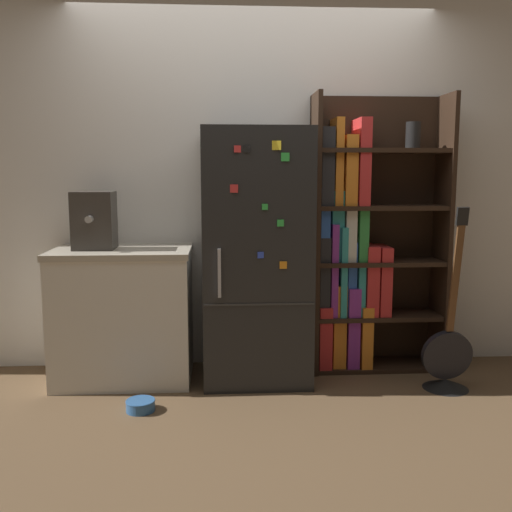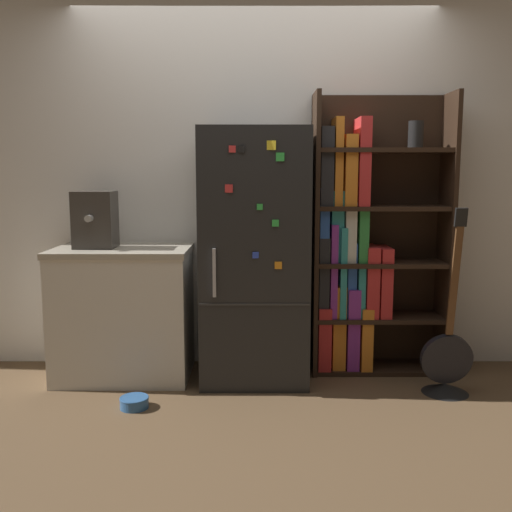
{
  "view_description": "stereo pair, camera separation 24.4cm",
  "coord_description": "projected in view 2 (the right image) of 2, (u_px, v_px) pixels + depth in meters",
  "views": [
    {
      "loc": [
        -0.23,
        -3.59,
        1.38
      ],
      "look_at": [
        -0.0,
        0.15,
        0.83
      ],
      "focal_mm": 40.0,
      "sensor_mm": 36.0,
      "label": 1
    },
    {
      "loc": [
        0.01,
        -3.6,
        1.38
      ],
      "look_at": [
        -0.0,
        0.15,
        0.83
      ],
      "focal_mm": 40.0,
      "sensor_mm": 36.0,
      "label": 2
    }
  ],
  "objects": [
    {
      "name": "pet_bowl",
      "position": [
        136.0,
        402.0,
        3.37
      ],
      "size": [
        0.17,
        0.17,
        0.07
      ],
      "color": "#3366A5",
      "rests_on": "ground_plane"
    },
    {
      "name": "refrigerator",
      "position": [
        256.0,
        256.0,
        3.78
      ],
      "size": [
        0.7,
        0.64,
        1.66
      ],
      "color": "black",
      "rests_on": "ground_plane"
    },
    {
      "name": "wall_back",
      "position": [
        256.0,
        184.0,
        4.05
      ],
      "size": [
        8.0,
        0.05,
        2.6
      ],
      "color": "white",
      "rests_on": "ground_plane"
    },
    {
      "name": "ground_plane",
      "position": [
        256.0,
        384.0,
        3.76
      ],
      "size": [
        16.0,
        16.0,
        0.0
      ],
      "primitive_type": "plane",
      "color": "brown"
    },
    {
      "name": "kitchen_counter",
      "position": [
        126.0,
        312.0,
        3.86
      ],
      "size": [
        0.9,
        0.6,
        0.88
      ],
      "color": "silver",
      "rests_on": "ground_plane"
    },
    {
      "name": "espresso_machine",
      "position": [
        97.0,
        220.0,
        3.78
      ],
      "size": [
        0.26,
        0.28,
        0.37
      ],
      "color": "#38332D",
      "rests_on": "kitchen_counter"
    },
    {
      "name": "bookshelf",
      "position": [
        362.0,
        250.0,
        3.94
      ],
      "size": [
        0.93,
        0.34,
        1.91
      ],
      "color": "black",
      "rests_on": "ground_plane"
    },
    {
      "name": "guitar",
      "position": [
        448.0,
        367.0,
        3.57
      ],
      "size": [
        0.32,
        0.29,
        1.18
      ],
      "color": "black",
      "rests_on": "ground_plane"
    }
  ]
}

